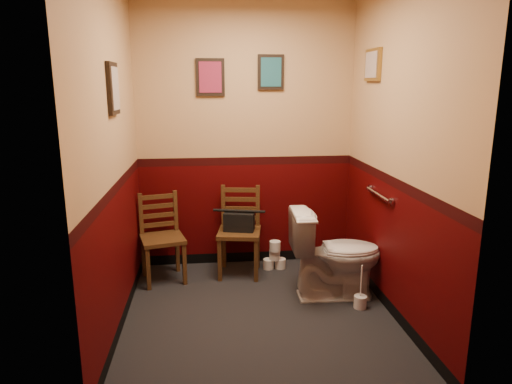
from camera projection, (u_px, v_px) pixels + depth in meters
floor at (259, 315)px, 3.81m from camera, size 2.20×2.40×0.00m
wall_back at (246, 138)px, 4.66m from camera, size 2.20×0.00×2.70m
wall_front at (287, 190)px, 2.34m from camera, size 2.20×0.00×2.70m
wall_left at (113, 158)px, 3.39m from camera, size 0.00×2.40×2.70m
wall_right at (397, 153)px, 3.62m from camera, size 0.00×2.40×2.70m
grab_bar at (378, 195)px, 3.95m from camera, size 0.05×0.56×0.06m
framed_print_back_a at (210, 77)px, 4.47m from camera, size 0.28×0.04×0.36m
framed_print_back_b at (271, 72)px, 4.52m from camera, size 0.26×0.04×0.34m
framed_print_left at (113, 89)px, 3.37m from camera, size 0.04×0.30×0.38m
framed_print_right at (373, 65)px, 4.04m from camera, size 0.04×0.34×0.28m
toilet at (335, 254)px, 4.08m from camera, size 0.83×0.48×0.80m
toilet_brush at (360, 301)px, 3.92m from camera, size 0.11×0.11×0.39m
chair_left at (162, 238)px, 4.44m from camera, size 0.49×0.49×0.85m
chair_right at (240, 231)px, 4.58m from camera, size 0.47×0.47×0.88m
handbag at (239, 221)px, 4.52m from camera, size 0.32×0.21×0.22m
tp_stack at (275, 257)px, 4.75m from camera, size 0.24×0.14×0.31m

